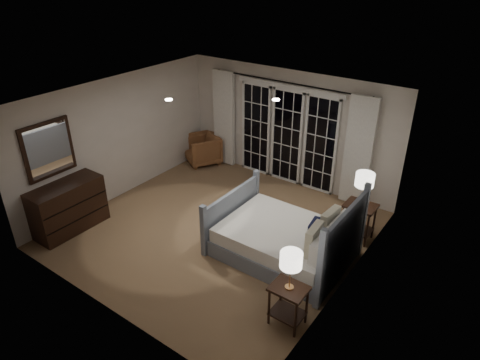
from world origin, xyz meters
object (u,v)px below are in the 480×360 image
Objects in this scene: lamp_right at (365,180)px; dresser at (68,207)px; nightstand_right at (359,216)px; armchair at (202,149)px; nightstand_left at (288,300)px; lamp_left at (291,260)px; bed at (286,240)px.

dresser is (-4.44, -2.81, -0.72)m from lamp_right.
armchair reaches higher than nightstand_right.
nightstand_right is 0.89× the size of armchair.
nightstand_right is 4.39m from armchair.
lamp_left reaches higher than nightstand_left.
lamp_left is 0.44× the size of dresser.
dresser is at bearing -61.29° from armchair.
nightstand_right is at bearing 90.03° from lamp_left.
nightstand_right is 2.57m from lamp_left.
dresser is (-4.44, -2.81, 0.00)m from nightstand_right.
bed is 1.66× the size of dresser.
nightstand_left is 2.61m from lamp_right.
lamp_right is at bearing 20.01° from armchair.
lamp_left is 5.48m from armchair.
lamp_right is (0.00, 0.00, 0.73)m from nightstand_right.
nightstand_right reaches higher than nightstand_left.
lamp_right is (0.79, 1.20, 0.86)m from bed.
lamp_left is (0.79, -1.29, 0.77)m from bed.
nightstand_right is 0.73m from lamp_right.
lamp_right is 0.47× the size of dresser.
nightstand_left is 0.82× the size of armchair.
lamp_right is 5.30m from dresser.
nightstand_right is 0.53× the size of dresser.
bed is at bearing 23.87° from dresser.
armchair is 0.60× the size of dresser.
lamp_right is at bearing 32.38° from dresser.
armchair is (-3.52, 2.02, 0.03)m from bed.
bed is at bearing 121.51° from lamp_left.
lamp_right reaches higher than bed.
nightstand_left is at bearing 153.43° from lamp_left.
nightstand_left is 4.45m from dresser.
nightstand_left is at bearing -6.75° from armchair.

